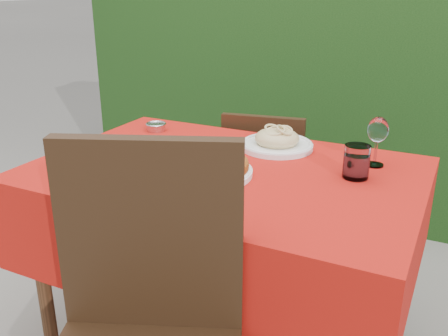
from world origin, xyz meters
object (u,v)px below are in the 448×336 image
at_px(pasta_plate, 277,141).
at_px(chair_near, 144,326).
at_px(water_glass, 356,163).
at_px(chair_far, 265,183).
at_px(pizza_plate, 202,166).
at_px(fork, 121,160).
at_px(steel_ramekin, 156,127).
at_px(wine_glass, 378,132).

bearing_deg(pasta_plate, chair_near, -89.11).
bearing_deg(water_glass, pasta_plate, 152.97).
relative_size(chair_near, water_glass, 9.35).
distance_m(chair_near, pasta_plate, 0.91).
bearing_deg(water_glass, chair_far, 135.08).
relative_size(chair_far, pizza_plate, 2.46).
relative_size(chair_far, fork, 3.90).
bearing_deg(steel_ramekin, water_glass, -10.80).
height_order(chair_near, water_glass, chair_near).
height_order(chair_far, wine_glass, wine_glass).
height_order(pizza_plate, wine_glass, wine_glass).
xyz_separation_m(chair_near, pizza_plate, (-0.13, 0.53, 0.20)).
relative_size(chair_far, water_glass, 7.44).
bearing_deg(steel_ramekin, wine_glass, -1.57).
bearing_deg(wine_glass, chair_near, -112.00).
distance_m(chair_far, steel_ramekin, 0.58).
bearing_deg(chair_far, steel_ramekin, 32.18).
bearing_deg(chair_near, steel_ramekin, 99.03).
xyz_separation_m(chair_near, water_glass, (0.31, 0.72, 0.22)).
xyz_separation_m(chair_far, fork, (-0.26, -0.70, 0.30)).
distance_m(chair_far, pizza_plate, 0.76).
xyz_separation_m(chair_far, pizza_plate, (0.05, -0.69, 0.32)).
distance_m(wine_glass, fork, 0.87).
xyz_separation_m(chair_far, water_glass, (0.50, -0.50, 0.34)).
bearing_deg(pasta_plate, fork, -139.46).
height_order(pasta_plate, water_glass, water_glass).
height_order(wine_glass, steel_ramekin, wine_glass).
relative_size(chair_far, pasta_plate, 2.98).
xyz_separation_m(chair_near, steel_ramekin, (-0.54, 0.88, 0.19)).
bearing_deg(pizza_plate, steel_ramekin, 139.30).
bearing_deg(water_glass, wine_glass, 76.75).
relative_size(pizza_plate, wine_glass, 1.92).
bearing_deg(fork, pasta_plate, 47.07).
height_order(pizza_plate, water_glass, water_glass).
relative_size(pizza_plate, pasta_plate, 1.21).
relative_size(pasta_plate, water_glass, 2.50).
bearing_deg(wine_glass, water_glass, -103.25).
bearing_deg(steel_ramekin, chair_near, -58.26).
bearing_deg(pasta_plate, wine_glass, -4.37).
bearing_deg(steel_ramekin, fork, -74.97).
bearing_deg(chair_near, chair_far, 75.93).
xyz_separation_m(water_glass, steel_ramekin, (-0.86, 0.16, -0.03)).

